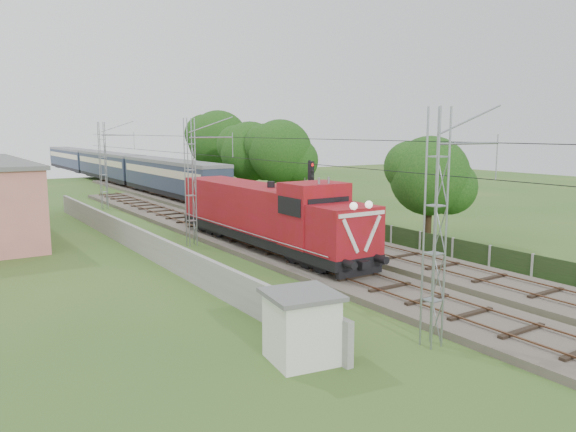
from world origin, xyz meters
TOP-DOWN VIEW (x-y plane):
  - ground at (0.00, 0.00)m, footprint 140.00×140.00m
  - track_main at (0.00, 7.00)m, footprint 4.20×70.00m
  - track_side at (5.00, 20.00)m, footprint 4.20×80.00m
  - catenary at (-2.95, 12.00)m, footprint 3.31×70.00m
  - boundary_wall at (-6.50, 12.00)m, footprint 0.25×40.00m
  - fence at (8.00, 3.00)m, footprint 0.12×32.00m
  - locomotive at (0.00, 7.76)m, footprint 3.08×17.58m
  - coach_rake at (5.00, 58.50)m, footprint 3.06×68.30m
  - signal_post at (3.25, 7.86)m, footprint 0.57×0.46m
  - relay_hut at (-7.40, -6.65)m, footprint 2.48×2.48m
  - tree_a at (10.16, 4.38)m, footprint 5.33×5.08m
  - tree_b at (11.87, 24.85)m, footprint 6.40×6.09m
  - tree_c at (10.90, 28.97)m, footprint 6.28×5.98m
  - tree_d at (12.36, 39.05)m, footprint 7.37×7.02m

SIDE VIEW (x-z plane):
  - ground at x=0.00m, z-range 0.00..0.00m
  - track_main at x=0.00m, z-range -0.04..0.41m
  - track_side at x=5.00m, z-range -0.04..0.41m
  - fence at x=8.00m, z-range 0.00..1.20m
  - boundary_wall at x=-6.50m, z-range 0.00..1.50m
  - relay_hut at x=-7.40m, z-range 0.01..2.26m
  - locomotive at x=0.00m, z-range 0.06..4.52m
  - coach_rake at x=5.00m, z-range 0.77..4.31m
  - signal_post at x=3.25m, z-range 1.01..6.41m
  - catenary at x=-2.95m, z-range 0.05..8.05m
  - tree_a at x=10.16m, z-range 0.85..7.77m
  - tree_c at x=10.90m, z-range 1.00..9.14m
  - tree_b at x=11.87m, z-range 1.03..9.32m
  - tree_d at x=12.36m, z-range 1.19..10.75m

